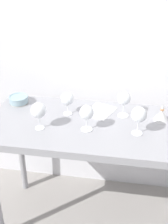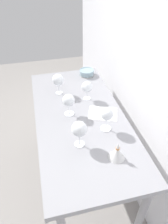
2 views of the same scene
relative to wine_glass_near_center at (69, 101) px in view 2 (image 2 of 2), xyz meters
name	(u,v)px [view 2 (image 2 of 2)]	position (x,y,z in m)	size (l,w,h in m)	color
ground_plane	(81,182)	(0.03, 0.08, -1.02)	(6.00, 6.00, 0.00)	gray
back_wall	(151,58)	(0.03, 0.57, 0.28)	(3.80, 0.04, 2.60)	silver
steel_counter	(80,125)	(0.03, 0.07, -0.23)	(1.40, 0.65, 0.90)	gray
wine_glass_near_center	(69,101)	(0.00, 0.00, 0.00)	(0.09, 0.09, 0.17)	white
wine_glass_far_right	(107,115)	(0.22, 0.22, 0.01)	(0.09, 0.09, 0.18)	white
wine_glass_near_left	(58,80)	(-0.30, -0.03, 0.01)	(0.10, 0.10, 0.18)	white
wine_glass_far_left	(87,87)	(-0.16, 0.18, -0.01)	(0.09, 0.09, 0.16)	white
wine_glass_near_right	(79,129)	(0.32, 0.01, 0.01)	(0.10, 0.10, 0.18)	white
tasting_sheet_upper	(103,113)	(0.06, 0.25, -0.12)	(0.17, 0.21, 0.00)	white
tasting_bowl	(87,72)	(-0.55, 0.27, -0.09)	(0.14, 0.14, 0.06)	beige
decanter_funnel	(117,153)	(0.47, 0.20, -0.08)	(0.10, 0.10, 0.12)	silver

